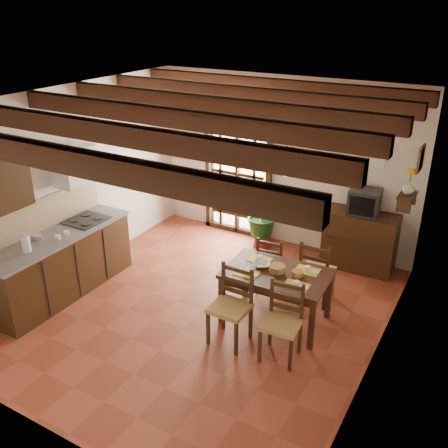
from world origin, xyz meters
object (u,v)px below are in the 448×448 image
Objects in this scene: potted_plant at (264,215)px; chair_far_right at (316,282)px; chair_near_right at (281,336)px; sideboard at (360,241)px; crt_tv at (364,202)px; kitchen_counter at (62,263)px; dining_table at (277,278)px; pendant_lamp at (286,166)px; chair_near_left at (230,320)px; chair_far_left at (272,273)px.

chair_far_right is at bearing -40.47° from potted_plant.
chair_near_right reaches higher than sideboard.
crt_tv reaches higher than sideboard.
potted_plant is (-1.36, 1.16, 0.28)m from chair_far_right.
dining_table is (2.89, 0.90, 0.15)m from kitchen_counter.
kitchen_counter is 3.45m from pendant_lamp.
dining_table is 1.60× the size of pendant_lamp.
pendant_lamp is at bearing -58.52° from potted_plant.
potted_plant is (-1.60, -0.07, -0.53)m from crt_tv.
dining_table is at bearing 67.39° from chair_near_left.
pendant_lamp is at bearing -107.70° from sideboard.
dining_table is 2.85× the size of crt_tv.
chair_far_right is at bearing 88.14° from chair_near_right.
crt_tv is (0.89, 1.27, 0.83)m from chair_far_left.
chair_far_left is (2.52, 1.55, -0.20)m from kitchen_counter.
kitchen_counter is 2.62× the size of chair_far_left.
pendant_lamp reaches higher than crt_tv.
kitchen_counter reaches higher than crt_tv.
crt_tv is (0.53, 1.92, 0.48)m from dining_table.
chair_near_right is at bearing -95.26° from sideboard.
sideboard is at bearing 71.69° from dining_table.
sideboard is at bearing -130.11° from chair_far_left.
chair_far_left is 0.42× the size of potted_plant.
kitchen_counter is 2.61m from chair_near_left.
dining_table is 0.81m from chair_near_left.
kitchen_counter reaches higher than chair_near_right.
potted_plant is at bearing 56.53° from kitchen_counter.
chair_near_right is 1.97m from pendant_lamp.
chair_far_right is (0.29, 0.69, -0.33)m from dining_table.
chair_far_right reaches higher than chair_far_left.
pendant_lamp is (2.89, 1.00, 1.60)m from kitchen_counter.
crt_tv is at bearing 2.58° from potted_plant.
chair_far_left is at bearing -129.56° from crt_tv.
crt_tv is 0.56× the size of pendant_lamp.
dining_table is 0.81m from chair_near_right.
chair_near_left reaches higher than sideboard.
chair_far_left is (-0.36, 0.65, -0.35)m from dining_table.
chair_near_left is 1.34m from chair_far_left.
kitchen_counter reaches higher than chair_far_right.
dining_table is at bearing -90.00° from pendant_lamp.
crt_tv is at bearing 81.47° from chair_near_right.
kitchen_counter is 2.09× the size of sideboard.
crt_tv is at bearing -101.92° from chair_far_right.
crt_tv is 0.23× the size of potted_plant.
chair_far_left is at bearing 93.46° from chair_near_left.
chair_far_right is 1.97× the size of crt_tv.
chair_near_left is at bearing 4.71° from kitchen_counter.
kitchen_counter is 3.29m from potted_plant.
chair_far_right is 1.11× the size of pendant_lamp.
dining_table is at bearing 113.83° from chair_far_left.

